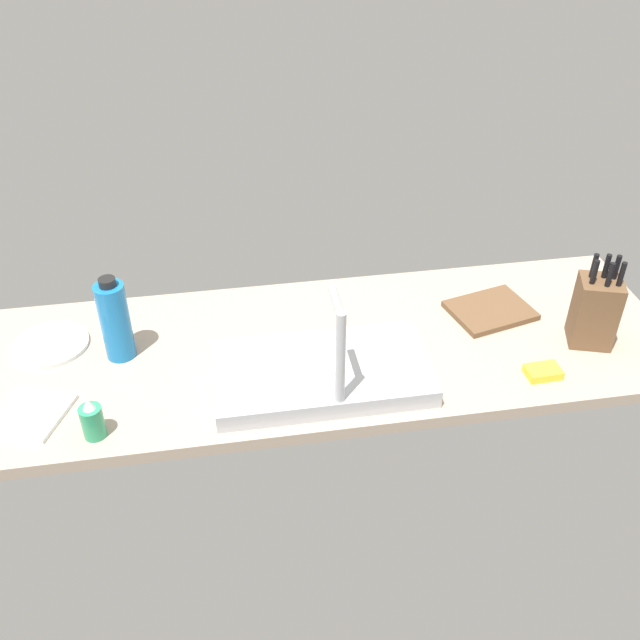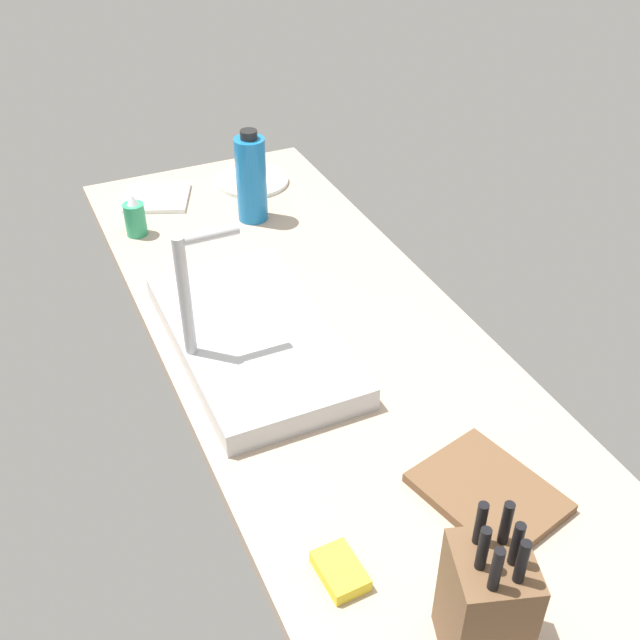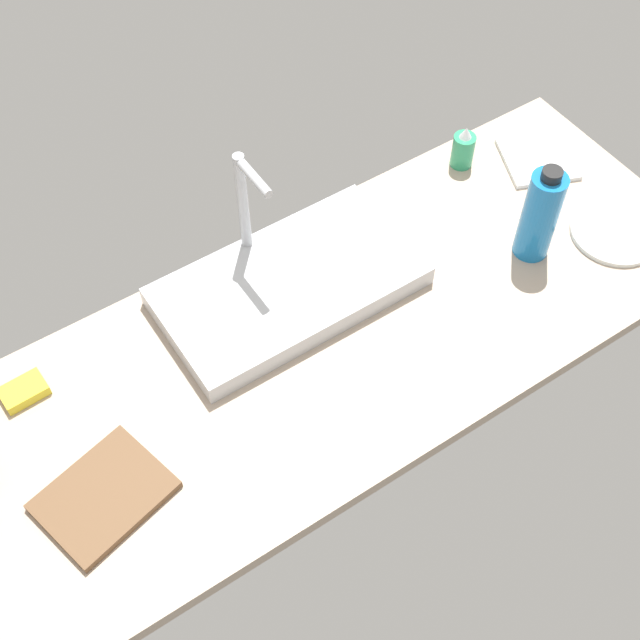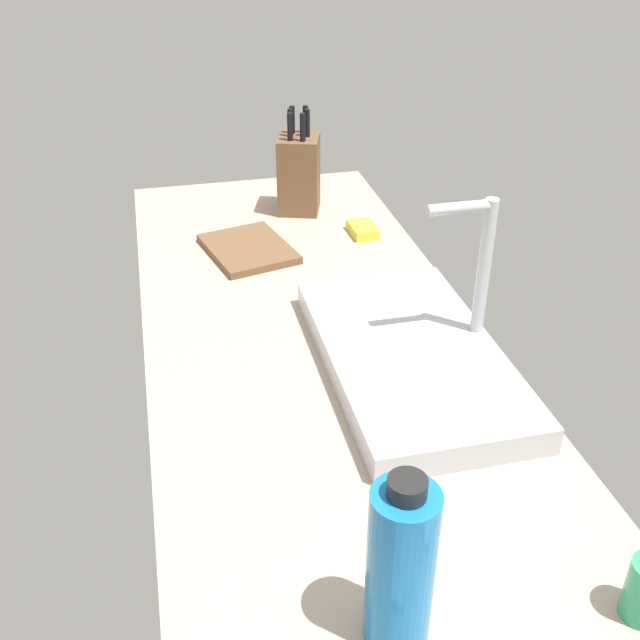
{
  "view_description": "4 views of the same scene",
  "coord_description": "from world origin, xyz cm",
  "px_view_note": "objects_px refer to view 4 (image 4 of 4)",
  "views": [
    {
      "loc": [
        29.57,
        154.84,
        127.64
      ],
      "look_at": [
        3.81,
        0.21,
        12.62
      ],
      "focal_mm": 40.45,
      "sensor_mm": 36.0,
      "label": 1
    },
    {
      "loc": [
        -115.68,
        54.33,
        104.58
      ],
      "look_at": [
        -0.43,
        1.78,
        10.9
      ],
      "focal_mm": 43.46,
      "sensor_mm": 36.0,
      "label": 2
    },
    {
      "loc": [
        -52.65,
        -85.95,
        153.46
      ],
      "look_at": [
        4.68,
        0.47,
        10.4
      ],
      "focal_mm": 48.84,
      "sensor_mm": 36.0,
      "label": 3
    },
    {
      "loc": [
        112.02,
        -27.24,
        83.02
      ],
      "look_at": [
        -1.86,
        -0.66,
        11.41
      ],
      "focal_mm": 42.18,
      "sensor_mm": 36.0,
      "label": 4
    }
  ],
  "objects_px": {
    "sink_basin": "(410,357)",
    "faucet": "(478,270)",
    "cutting_board": "(248,249)",
    "water_bottle": "(401,566)",
    "dish_sponge": "(363,230)",
    "knife_block": "(299,173)"
  },
  "relations": [
    {
      "from": "water_bottle",
      "to": "dish_sponge",
      "type": "distance_m",
      "value": 1.14
    },
    {
      "from": "dish_sponge",
      "to": "faucet",
      "type": "bearing_deg",
      "value": 4.92
    },
    {
      "from": "water_bottle",
      "to": "dish_sponge",
      "type": "relative_size",
      "value": 2.74
    },
    {
      "from": "water_bottle",
      "to": "dish_sponge",
      "type": "bearing_deg",
      "value": 166.1
    },
    {
      "from": "cutting_board",
      "to": "dish_sponge",
      "type": "distance_m",
      "value": 0.29
    },
    {
      "from": "sink_basin",
      "to": "dish_sponge",
      "type": "bearing_deg",
      "value": 172.57
    },
    {
      "from": "sink_basin",
      "to": "dish_sponge",
      "type": "distance_m",
      "value": 0.58
    },
    {
      "from": "sink_basin",
      "to": "cutting_board",
      "type": "distance_m",
      "value": 0.58
    },
    {
      "from": "faucet",
      "to": "dish_sponge",
      "type": "bearing_deg",
      "value": -175.08
    },
    {
      "from": "sink_basin",
      "to": "faucet",
      "type": "distance_m",
      "value": 0.2
    },
    {
      "from": "knife_block",
      "to": "cutting_board",
      "type": "distance_m",
      "value": 0.3
    },
    {
      "from": "cutting_board",
      "to": "dish_sponge",
      "type": "height_order",
      "value": "dish_sponge"
    },
    {
      "from": "cutting_board",
      "to": "water_bottle",
      "type": "xyz_separation_m",
      "value": [
        1.06,
        0.02,
        0.11
      ]
    },
    {
      "from": "sink_basin",
      "to": "cutting_board",
      "type": "relative_size",
      "value": 2.45
    },
    {
      "from": "knife_block",
      "to": "cutting_board",
      "type": "xyz_separation_m",
      "value": [
        0.22,
        -0.17,
        -0.09
      ]
    },
    {
      "from": "cutting_board",
      "to": "knife_block",
      "type": "bearing_deg",
      "value": 142.51
    },
    {
      "from": "faucet",
      "to": "sink_basin",
      "type": "bearing_deg",
      "value": -80.54
    },
    {
      "from": "faucet",
      "to": "water_bottle",
      "type": "height_order",
      "value": "faucet"
    },
    {
      "from": "water_bottle",
      "to": "sink_basin",
      "type": "bearing_deg",
      "value": 159.31
    },
    {
      "from": "sink_basin",
      "to": "faucet",
      "type": "relative_size",
      "value": 1.8
    },
    {
      "from": "faucet",
      "to": "knife_block",
      "type": "relative_size",
      "value": 1.16
    },
    {
      "from": "sink_basin",
      "to": "knife_block",
      "type": "xyz_separation_m",
      "value": [
        -0.76,
        -0.05,
        0.08
      ]
    }
  ]
}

